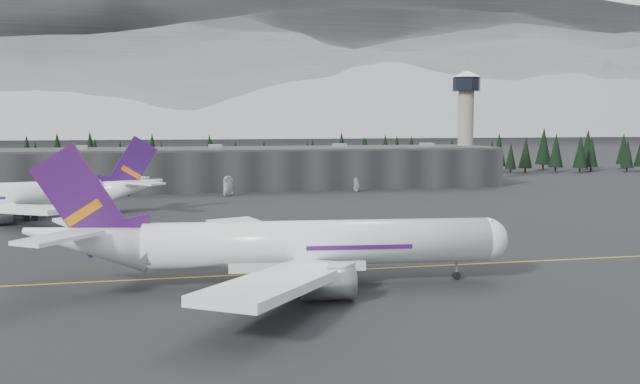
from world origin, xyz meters
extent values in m
plane|color=black|center=(0.00, 0.00, 0.00)|extent=(1400.00, 1400.00, 0.00)
cube|color=gold|center=(0.00, -2.00, 0.01)|extent=(400.00, 0.40, 0.02)
cube|color=black|center=(0.00, 125.00, 6.00)|extent=(160.00, 30.00, 12.00)
cube|color=#333335|center=(0.00, 125.00, 12.30)|extent=(160.00, 30.00, 0.60)
cylinder|color=gray|center=(75.00, 128.00, 16.00)|extent=(5.20, 5.20, 32.00)
cylinder|color=black|center=(75.00, 128.00, 33.25)|extent=(9.20, 9.20, 4.50)
cone|color=silver|center=(75.00, 128.00, 36.70)|extent=(10.00, 10.00, 2.00)
cube|color=black|center=(0.00, 162.00, 7.50)|extent=(360.00, 20.00, 15.00)
cylinder|color=white|center=(-6.64, -9.09, 5.38)|extent=(45.33, 10.55, 5.87)
sphere|color=white|center=(15.72, -11.45, 5.38)|extent=(5.87, 5.87, 5.87)
cone|color=white|center=(-35.81, -6.01, 6.26)|extent=(16.95, 7.56, 8.49)
cube|color=white|center=(-10.89, 6.59, 3.81)|extent=(17.50, 28.33, 2.51)
cylinder|color=gray|center=(-5.62, 0.63, 2.15)|extent=(6.71, 4.36, 3.71)
cube|color=white|center=(-14.07, -23.54, 3.81)|extent=(21.81, 27.08, 2.51)
cylinder|color=gray|center=(-7.67, -18.81, 2.15)|extent=(6.71, 4.36, 3.71)
cube|color=#37114F|center=(-36.29, -5.96, 11.24)|extent=(12.36, 1.79, 14.56)
cube|color=#C2690B|center=(-36.10, -5.98, 9.78)|extent=(4.80, 1.04, 3.58)
cube|color=white|center=(-37.14, 0.02, 7.62)|extent=(8.39, 11.61, 0.49)
cube|color=white|center=(-38.37, -11.64, 7.62)|extent=(9.88, 11.28, 0.49)
cylinder|color=black|center=(11.83, -11.04, 1.47)|extent=(0.49, 0.49, 2.93)
cylinder|color=black|center=(-12.99, -4.00, 1.47)|extent=(0.49, 0.49, 2.93)
cylinder|color=black|center=(-13.91, -12.75, 1.47)|extent=(0.49, 0.49, 2.93)
cone|color=white|center=(-33.61, 69.59, 6.00)|extent=(16.57, 8.79, 8.14)
cube|color=white|center=(-52.57, 50.68, 3.66)|extent=(22.65, 24.92, 2.40)
cube|color=white|center=(-58.65, 79.09, 3.66)|extent=(14.42, 27.31, 2.40)
cube|color=#2E114F|center=(-33.15, 69.69, 10.78)|extent=(11.71, 2.94, 13.96)
cube|color=#EC5C0D|center=(-33.33, 69.65, 9.37)|extent=(4.58, 1.47, 3.44)
cube|color=white|center=(-30.60, 64.49, 7.31)|extent=(10.04, 10.48, 0.47)
cube|color=white|center=(-32.95, 75.48, 7.31)|extent=(7.19, 11.11, 0.47)
cylinder|color=black|center=(-53.81, 60.96, 1.41)|extent=(0.47, 0.47, 2.81)
cylinder|color=black|center=(-55.57, 69.21, 1.41)|extent=(0.47, 0.47, 2.81)
imported|color=silver|center=(-8.46, 101.21, 0.79)|extent=(4.89, 6.25, 1.58)
imported|color=silver|center=(30.31, 105.33, 0.70)|extent=(4.38, 2.63, 1.40)
camera|label=1|loc=(-26.51, -98.60, 21.31)|focal=40.00mm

